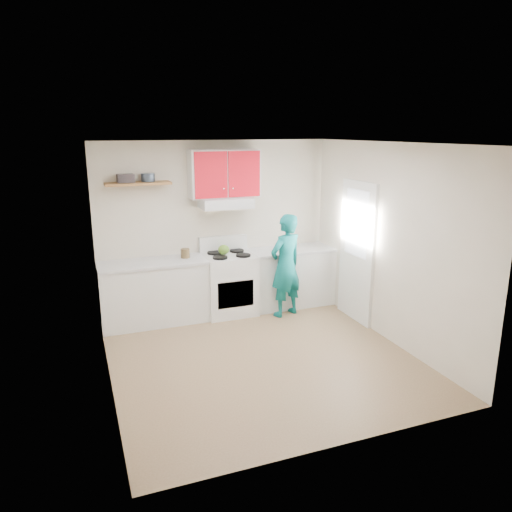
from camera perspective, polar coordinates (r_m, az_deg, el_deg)
name	(u,v)px	position (r m, az deg, el deg)	size (l,w,h in m)	color
floor	(260,356)	(6.20, 0.52, -11.69)	(3.80, 3.80, 0.00)	brown
ceiling	(261,143)	(5.56, 0.58, 13.10)	(3.60, 3.80, 0.04)	white
back_wall	(216,227)	(7.50, -4.74, 3.44)	(3.60, 0.04, 2.60)	beige
front_wall	(344,310)	(4.11, 10.27, -6.22)	(3.60, 0.04, 2.60)	beige
left_wall	(102,271)	(5.38, -17.62, -1.69)	(0.04, 3.80, 2.60)	beige
right_wall	(388,244)	(6.60, 15.28, 1.42)	(0.04, 3.80, 2.60)	beige
door	(357,252)	(7.21, 11.74, 0.48)	(0.05, 0.85, 2.05)	white
door_glass	(357,223)	(7.10, 11.73, 3.78)	(0.01, 0.55, 0.95)	white
counter_left	(154,293)	(7.22, -11.90, -4.26)	(1.52, 0.60, 0.90)	silver
counter_right	(290,277)	(7.82, 4.06, -2.50)	(1.32, 0.60, 0.90)	silver
stove	(229,284)	(7.44, -3.17, -3.32)	(0.76, 0.65, 0.92)	white
range_hood	(226,203)	(7.25, -3.56, 6.25)	(0.76, 0.44, 0.15)	silver
upper_cabinets	(224,174)	(7.26, -3.74, 9.63)	(1.02, 0.33, 0.70)	#B30F1C
shelf	(138,184)	(7.02, -13.67, 8.26)	(0.90, 0.30, 0.04)	brown
books	(126,178)	(7.01, -15.05, 8.79)	(0.22, 0.16, 0.12)	#363033
tin	(148,177)	(7.07, -12.56, 8.98)	(0.19, 0.19, 0.12)	#333D4C
kettle	(224,250)	(7.34, -3.81, 0.75)	(0.17, 0.17, 0.15)	#547F23
crock	(185,254)	(7.20, -8.30, 0.24)	(0.13, 0.13, 0.16)	#4F3E22
cutting_board	(267,252)	(7.53, 1.29, 0.47)	(0.32, 0.24, 0.02)	olive
silicone_mat	(320,248)	(7.86, 7.52, 0.91)	(0.31, 0.26, 0.01)	red
person	(286,266)	(7.27, 3.51, -1.12)	(0.57, 0.37, 1.56)	#0B6667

